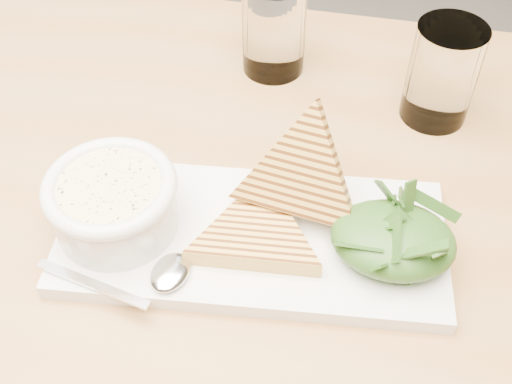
% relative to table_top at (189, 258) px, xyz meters
% --- Properties ---
extents(table_top, '(1.27, 0.86, 0.04)m').
position_rel_table_top_xyz_m(table_top, '(0.00, 0.00, 0.00)').
color(table_top, olive).
rests_on(table_top, ground).
extents(platter, '(0.37, 0.19, 0.02)m').
position_rel_table_top_xyz_m(platter, '(0.06, 0.02, 0.03)').
color(platter, silver).
rests_on(platter, table_top).
extents(soup_bowl, '(0.11, 0.11, 0.04)m').
position_rel_table_top_xyz_m(soup_bowl, '(-0.07, 0.00, 0.06)').
color(soup_bowl, silver).
rests_on(soup_bowl, platter).
extents(soup, '(0.10, 0.10, 0.01)m').
position_rel_table_top_xyz_m(soup, '(-0.07, 0.00, 0.09)').
color(soup, beige).
rests_on(soup, soup_bowl).
extents(bowl_rim, '(0.12, 0.12, 0.01)m').
position_rel_table_top_xyz_m(bowl_rim, '(-0.07, 0.00, 0.09)').
color(bowl_rim, silver).
rests_on(bowl_rim, soup_bowl).
extents(sandwich_flat, '(0.15, 0.15, 0.02)m').
position_rel_table_top_xyz_m(sandwich_flat, '(0.06, 0.01, 0.05)').
color(sandwich_flat, gold).
rests_on(sandwich_flat, platter).
extents(sandwich_lean, '(0.16, 0.16, 0.16)m').
position_rel_table_top_xyz_m(sandwich_lean, '(0.10, 0.05, 0.08)').
color(sandwich_lean, gold).
rests_on(sandwich_lean, sandwich_flat).
extents(salad_base, '(0.11, 0.09, 0.04)m').
position_rel_table_top_xyz_m(salad_base, '(0.19, 0.01, 0.06)').
color(salad_base, '#10340D').
rests_on(salad_base, platter).
extents(arugula_pile, '(0.11, 0.10, 0.05)m').
position_rel_table_top_xyz_m(arugula_pile, '(0.19, 0.01, 0.06)').
color(arugula_pile, '#395E21').
rests_on(arugula_pile, platter).
extents(spoon_bowl, '(0.04, 0.05, 0.01)m').
position_rel_table_top_xyz_m(spoon_bowl, '(-0.00, -0.05, 0.04)').
color(spoon_bowl, silver).
rests_on(spoon_bowl, platter).
extents(spoon_handle, '(0.11, 0.03, 0.00)m').
position_rel_table_top_xyz_m(spoon_handle, '(-0.06, -0.07, 0.04)').
color(spoon_handle, silver).
rests_on(spoon_handle, platter).
extents(glass_near, '(0.07, 0.07, 0.11)m').
position_rel_table_top_xyz_m(glass_near, '(0.03, 0.29, 0.08)').
color(glass_near, white).
rests_on(glass_near, table_top).
extents(glass_far, '(0.07, 0.07, 0.11)m').
position_rel_table_top_xyz_m(glass_far, '(0.22, 0.23, 0.08)').
color(glass_far, white).
rests_on(glass_far, table_top).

